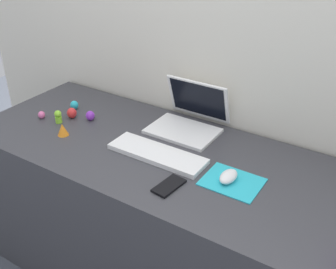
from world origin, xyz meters
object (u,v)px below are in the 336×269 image
at_px(toy_figurine_orange, 63,130).
at_px(toy_figurine_purple, 90,116).
at_px(keyboard, 157,154).
at_px(cell_phone, 169,186).
at_px(mouse, 228,176).
at_px(toy_figurine_pink, 42,115).
at_px(laptop, 190,117).
at_px(toy_figurine_lime, 58,116).
at_px(toy_figurine_red, 72,113).
at_px(toy_figurine_cyan, 74,105).

bearing_deg(toy_figurine_orange, toy_figurine_purple, 88.38).
height_order(keyboard, toy_figurine_purple, toy_figurine_purple).
bearing_deg(cell_phone, mouse, 48.42).
distance_m(toy_figurine_pink, toy_figurine_orange, 0.21).
xyz_separation_m(laptop, toy_figurine_pink, (-0.63, -0.30, -0.03)).
bearing_deg(keyboard, toy_figurine_pink, -178.19).
height_order(toy_figurine_lime, toy_figurine_red, toy_figurine_lime).
xyz_separation_m(cell_phone, toy_figurine_lime, (-0.70, 0.14, 0.03)).
height_order(laptop, keyboard, laptop).
relative_size(toy_figurine_pink, toy_figurine_purple, 0.79).
bearing_deg(toy_figurine_pink, toy_figurine_red, 35.13).
bearing_deg(toy_figurine_pink, toy_figurine_lime, 7.44).
distance_m(mouse, toy_figurine_red, 0.84).
distance_m(keyboard, toy_figurine_purple, 0.45).
bearing_deg(toy_figurine_orange, laptop, 40.23).
bearing_deg(toy_figurine_cyan, toy_figurine_lime, -74.68).
xyz_separation_m(toy_figurine_pink, toy_figurine_red, (0.12, 0.08, 0.01)).
bearing_deg(laptop, toy_figurine_cyan, -165.69).
height_order(laptop, toy_figurine_pink, laptop).
distance_m(toy_figurine_orange, toy_figurine_red, 0.17).
bearing_deg(toy_figurine_pink, toy_figurine_cyan, 69.34).
relative_size(mouse, toy_figurine_lime, 1.57).
distance_m(laptop, toy_figurine_cyan, 0.59).
relative_size(cell_phone, toy_figurine_lime, 2.10).
relative_size(keyboard, toy_figurine_red, 8.18).
distance_m(laptop, toy_figurine_purple, 0.47).
xyz_separation_m(cell_phone, toy_figurine_pink, (-0.79, 0.13, 0.01)).
relative_size(toy_figurine_pink, toy_figurine_lime, 0.59).
bearing_deg(laptop, toy_figurine_red, -156.77).
distance_m(toy_figurine_cyan, toy_figurine_red, 0.09).
bearing_deg(keyboard, toy_figurine_purple, 168.38).
relative_size(toy_figurine_pink, toy_figurine_red, 0.72).
height_order(mouse, toy_figurine_orange, toy_figurine_orange).
xyz_separation_m(laptop, toy_figurine_lime, (-0.53, -0.29, -0.02)).
xyz_separation_m(toy_figurine_orange, toy_figurine_red, (-0.08, 0.14, -0.00)).
relative_size(toy_figurine_cyan, toy_figurine_orange, 0.80).
height_order(toy_figurine_orange, toy_figurine_red, toy_figurine_orange).
height_order(toy_figurine_lime, toy_figurine_orange, toy_figurine_lime).
relative_size(keyboard, toy_figurine_orange, 7.54).
bearing_deg(laptop, keyboard, -87.34).
xyz_separation_m(mouse, toy_figurine_cyan, (-0.90, 0.14, 0.00)).
bearing_deg(cell_phone, toy_figurine_orange, -179.94).
bearing_deg(toy_figurine_red, cell_phone, -17.23).
distance_m(keyboard, cell_phone, 0.21).
bearing_deg(toy_figurine_cyan, toy_figurine_purple, -17.57).
distance_m(mouse, toy_figurine_orange, 0.76).
distance_m(laptop, mouse, 0.44).
bearing_deg(toy_figurine_cyan, cell_phone, -21.21).
bearing_deg(laptop, toy_figurine_orange, -139.77).
bearing_deg(mouse, laptop, 139.01).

